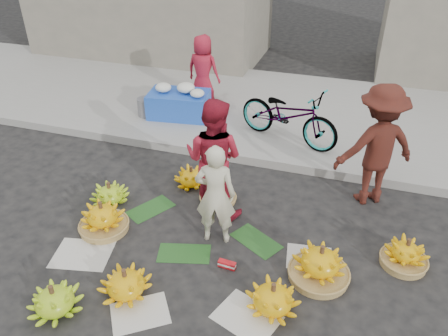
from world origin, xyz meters
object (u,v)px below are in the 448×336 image
(banana_bunch_0, at_px, (103,218))
(vendor_cream, at_px, (215,195))
(flower_table, at_px, (179,103))
(banana_bunch_4, at_px, (320,264))
(bicycle, at_px, (289,115))

(banana_bunch_0, relative_size, vendor_cream, 0.52)
(vendor_cream, bearing_deg, flower_table, -71.06)
(banana_bunch_0, distance_m, flower_table, 3.39)
(flower_table, bearing_deg, banana_bunch_4, -54.50)
(banana_bunch_4, xyz_separation_m, bicycle, (-0.96, 3.00, 0.40))
(vendor_cream, xyz_separation_m, bicycle, (0.40, 2.71, -0.08))
(banana_bunch_4, distance_m, bicycle, 3.17)
(vendor_cream, relative_size, bicycle, 0.74)
(vendor_cream, bearing_deg, bicycle, -109.64)
(banana_bunch_0, relative_size, banana_bunch_4, 0.94)
(banana_bunch_4, bearing_deg, vendor_cream, 168.15)
(banana_bunch_0, height_order, banana_bunch_4, banana_bunch_4)
(banana_bunch_0, height_order, bicycle, bicycle)
(vendor_cream, bearing_deg, banana_bunch_0, -0.29)
(banana_bunch_0, bearing_deg, bicycle, 57.86)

